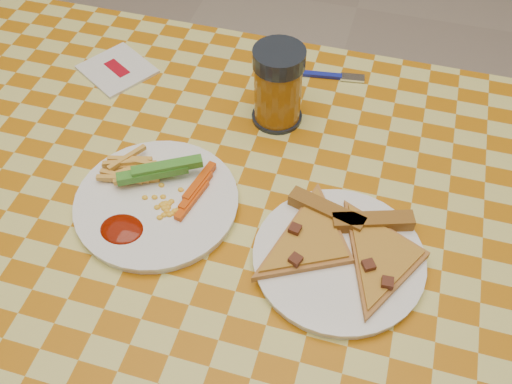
# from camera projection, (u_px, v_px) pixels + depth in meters

# --- Properties ---
(table) EXTENTS (1.28, 0.88, 0.76)m
(table) POSITION_uv_depth(u_px,v_px,m) (225.00, 249.00, 0.87)
(table) COLOR silver
(table) RESTS_ON ground
(plate_left) EXTENTS (0.29, 0.29, 0.01)m
(plate_left) POSITION_uv_depth(u_px,v_px,m) (157.00, 203.00, 0.83)
(plate_left) COLOR white
(plate_left) RESTS_ON table
(plate_right) EXTENTS (0.30, 0.30, 0.01)m
(plate_right) POSITION_uv_depth(u_px,v_px,m) (338.00, 259.00, 0.77)
(plate_right) COLOR white
(plate_right) RESTS_ON table
(fries_veggies) EXTENTS (0.19, 0.17, 0.04)m
(fries_veggies) POSITION_uv_depth(u_px,v_px,m) (154.00, 187.00, 0.82)
(fries_veggies) COLOR #E9B94A
(fries_veggies) RESTS_ON plate_left
(pizza_slices) EXTENTS (0.29, 0.25, 0.02)m
(pizza_slices) POSITION_uv_depth(u_px,v_px,m) (344.00, 244.00, 0.76)
(pizza_slices) COLOR #B16E36
(pizza_slices) RESTS_ON plate_right
(drink_glass) EXTENTS (0.08, 0.08, 0.14)m
(drink_glass) POSITION_uv_depth(u_px,v_px,m) (278.00, 87.00, 0.90)
(drink_glass) COLOR black
(drink_glass) RESTS_ON table
(napkin) EXTENTS (0.15, 0.15, 0.01)m
(napkin) POSITION_uv_depth(u_px,v_px,m) (117.00, 69.00, 1.02)
(napkin) COLOR silver
(napkin) RESTS_ON table
(fork) EXTENTS (0.13, 0.03, 0.01)m
(fork) POSITION_uv_depth(u_px,v_px,m) (328.00, 75.00, 1.01)
(fork) COLOR #161F97
(fork) RESTS_ON table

